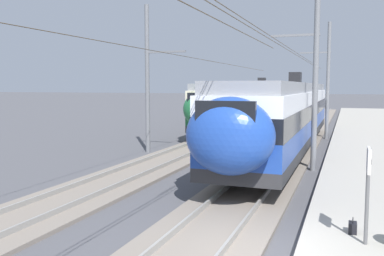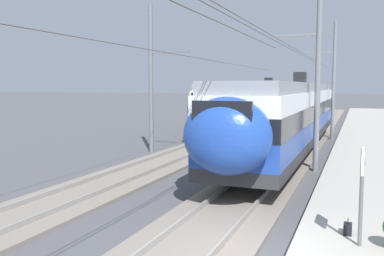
# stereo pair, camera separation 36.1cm
# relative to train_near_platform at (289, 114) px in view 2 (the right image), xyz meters

# --- Properties ---
(track_near) EXTENTS (120.00, 3.00, 0.28)m
(track_near) POSITION_rel_train_near_platform_xyz_m (-14.47, 0.00, -2.15)
(track_near) COLOR slate
(track_near) RESTS_ON ground
(track_far) EXTENTS (120.00, 3.00, 0.28)m
(track_far) POSITION_rel_train_near_platform_xyz_m (-14.47, 5.17, -2.15)
(track_far) COLOR slate
(track_far) RESTS_ON ground
(train_near_platform) EXTENTS (24.39, 2.86, 4.27)m
(train_near_platform) POSITION_rel_train_near_platform_xyz_m (0.00, 0.00, 0.00)
(train_near_platform) COLOR #2D2D30
(train_near_platform) RESTS_ON track_near
(train_far_track) EXTENTS (29.18, 2.84, 4.27)m
(train_far_track) POSITION_rel_train_near_platform_xyz_m (15.32, 5.17, 0.01)
(train_far_track) COLOR #2D2D30
(train_far_track) RESTS_ON track_far
(catenary_mast_mid) EXTENTS (45.35, 2.08, 7.40)m
(catenary_mast_mid) POSITION_rel_train_near_platform_xyz_m (-4.03, -1.64, 1.68)
(catenary_mast_mid) COLOR slate
(catenary_mast_mid) RESTS_ON ground
(catenary_mast_east) EXTENTS (45.35, 2.08, 8.08)m
(catenary_mast_east) POSITION_rel_train_near_platform_xyz_m (7.94, -1.65, 1.99)
(catenary_mast_east) COLOR slate
(catenary_mast_east) RESTS_ON ground
(catenary_mast_far_side) EXTENTS (45.35, 2.42, 8.10)m
(catenary_mast_far_side) POSITION_rel_train_near_platform_xyz_m (-1.87, 7.14, 1.96)
(catenary_mast_far_side) COLOR slate
(catenary_mast_far_side) RESTS_ON ground
(platform_sign) EXTENTS (0.70, 0.08, 2.05)m
(platform_sign) POSITION_rel_train_near_platform_xyz_m (-13.64, -3.56, -0.34)
(platform_sign) COLOR #59595B
(platform_sign) RESTS_ON platform_slab
(handbag_near_sign) EXTENTS (0.32, 0.18, 0.37)m
(handbag_near_sign) POSITION_rel_train_near_platform_xyz_m (-12.98, -3.31, -1.73)
(handbag_near_sign) COLOR black
(handbag_near_sign) RESTS_ON platform_slab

